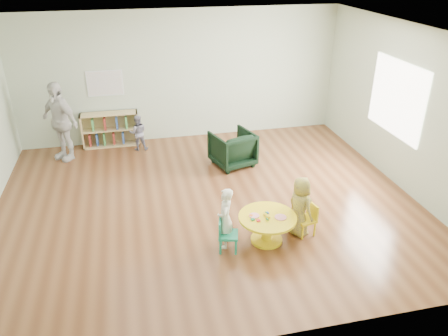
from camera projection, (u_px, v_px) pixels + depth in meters
name	position (u px, v px, depth m)	size (l,w,h in m)	color
room	(207.00, 95.00, 6.60)	(7.10, 7.00, 2.80)	brown
activity_table	(267.00, 224.00, 6.34)	(0.84, 0.84, 0.47)	yellow
kid_chair_left	(226.00, 234.00, 6.15)	(0.33, 0.33, 0.51)	#198B67
kid_chair_right	(307.00, 218.00, 6.52)	(0.32, 0.32, 0.50)	yellow
bookshelf	(110.00, 129.00, 9.46)	(1.20, 0.30, 0.75)	tan
alphabet_poster	(105.00, 83.00, 9.12)	(0.74, 0.01, 0.54)	white
armchair	(233.00, 149.00, 8.59)	(0.74, 0.76, 0.69)	black
child_left	(225.00, 218.00, 6.16)	(0.34, 0.22, 0.93)	silver
child_right	(300.00, 206.00, 6.43)	(0.46, 0.30, 0.94)	yellow
toddler	(138.00, 133.00, 9.23)	(0.38, 0.29, 0.78)	#18183C
adult_caretaker	(60.00, 121.00, 8.65)	(0.94, 0.39, 1.61)	silver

